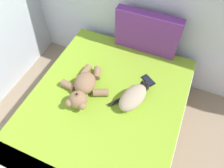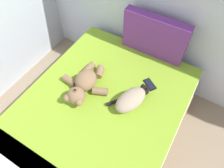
{
  "view_description": "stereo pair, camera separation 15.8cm",
  "coord_description": "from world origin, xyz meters",
  "px_view_note": "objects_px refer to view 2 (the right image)",
  "views": [
    {
      "loc": [
        1.83,
        2.64,
        2.24
      ],
      "look_at": [
        1.37,
        3.72,
        0.64
      ],
      "focal_mm": 33.16,
      "sensor_mm": 36.0,
      "label": 1
    },
    {
      "loc": [
        1.97,
        2.72,
        2.24
      ],
      "look_at": [
        1.37,
        3.72,
        0.64
      ],
      "focal_mm": 33.16,
      "sensor_mm": 36.0,
      "label": 2
    }
  ],
  "objects_px": {
    "patterned_cushion": "(154,36)",
    "cell_phone": "(150,84)",
    "bed": "(101,118)",
    "teddy_bear": "(83,85)",
    "cat": "(132,99)"
  },
  "relations": [
    {
      "from": "teddy_bear",
      "to": "cat",
      "type": "bearing_deg",
      "value": 12.26
    },
    {
      "from": "patterned_cushion",
      "to": "cell_phone",
      "type": "height_order",
      "value": "patterned_cushion"
    },
    {
      "from": "cat",
      "to": "teddy_bear",
      "type": "bearing_deg",
      "value": -167.74
    },
    {
      "from": "teddy_bear",
      "to": "cell_phone",
      "type": "xyz_separation_m",
      "value": [
        0.54,
        0.39,
        -0.07
      ]
    },
    {
      "from": "bed",
      "to": "patterned_cushion",
      "type": "relative_size",
      "value": 2.76
    },
    {
      "from": "patterned_cushion",
      "to": "teddy_bear",
      "type": "distance_m",
      "value": 0.9
    },
    {
      "from": "bed",
      "to": "patterned_cushion",
      "type": "distance_m",
      "value": 1.03
    },
    {
      "from": "patterned_cushion",
      "to": "cell_phone",
      "type": "distance_m",
      "value": 0.52
    },
    {
      "from": "cell_phone",
      "to": "bed",
      "type": "bearing_deg",
      "value": -123.79
    },
    {
      "from": "bed",
      "to": "teddy_bear",
      "type": "bearing_deg",
      "value": 163.86
    },
    {
      "from": "patterned_cushion",
      "to": "cat",
      "type": "xyz_separation_m",
      "value": [
        0.12,
        -0.71,
        -0.16
      ]
    },
    {
      "from": "patterned_cushion",
      "to": "cell_phone",
      "type": "bearing_deg",
      "value": -67.23
    },
    {
      "from": "bed",
      "to": "cat",
      "type": "xyz_separation_m",
      "value": [
        0.24,
        0.17,
        0.35
      ]
    },
    {
      "from": "teddy_bear",
      "to": "cell_phone",
      "type": "height_order",
      "value": "teddy_bear"
    },
    {
      "from": "cell_phone",
      "to": "teddy_bear",
      "type": "bearing_deg",
      "value": -144.09
    }
  ]
}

